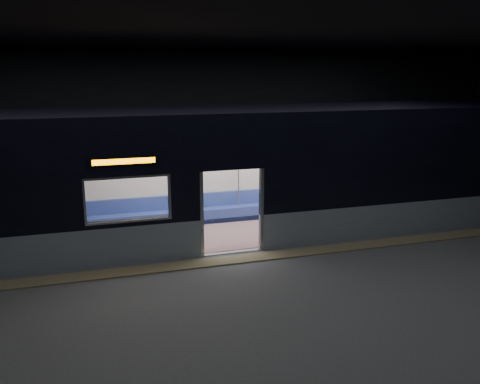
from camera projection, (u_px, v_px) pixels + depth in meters
name	position (u px, v px, depth m)	size (l,w,h in m)	color
station_floor	(245.00, 269.00, 11.31)	(24.00, 14.00, 0.01)	#47494C
station_envelope	(246.00, 102.00, 10.45)	(24.00, 14.00, 5.00)	black
tactile_strip	(238.00, 259.00, 11.81)	(22.80, 0.50, 0.03)	#8C7F59
metro_car	(216.00, 167.00, 13.24)	(18.00, 3.04, 3.35)	#8D9EA9
passenger	(343.00, 187.00, 15.65)	(0.39, 0.67, 1.34)	black
handbag	(348.00, 192.00, 15.49)	(0.29, 0.25, 0.14)	black
transit_map	(359.00, 161.00, 15.97)	(1.11, 0.03, 0.72)	white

